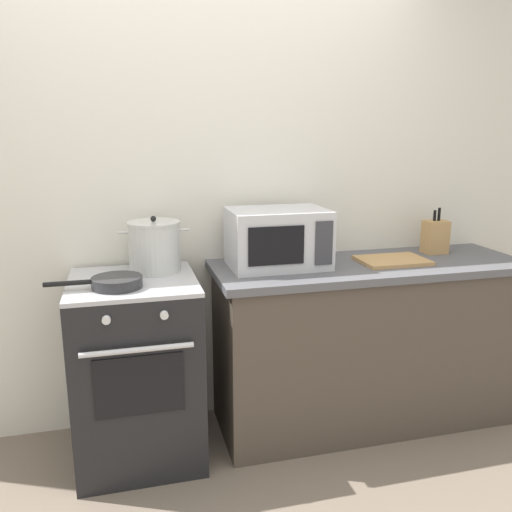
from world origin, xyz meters
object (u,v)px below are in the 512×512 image
stove (137,369)px  cutting_board (392,260)px  frying_pan (115,282)px  stock_pot (155,246)px  knife_block (435,237)px  microwave (277,238)px

stove → cutting_board: size_ratio=2.56×
frying_pan → stove: bearing=55.4°
stock_pot → frying_pan: stock_pot is taller
stove → frying_pan: size_ratio=2.16×
stove → frying_pan: bearing=-124.6°
cutting_board → frying_pan: bearing=-175.5°
knife_block → frying_pan: bearing=-171.9°
stock_pot → knife_block: (1.59, 0.01, -0.03)m
stove → knife_block: 1.80m
knife_block → cutting_board: bearing=-157.8°
frying_pan → microwave: 0.85m
stove → stock_pot: (0.12, 0.13, 0.59)m
cutting_board → knife_block: 0.38m
stove → microwave: (0.74, 0.08, 0.61)m
microwave → knife_block: bearing=3.7°
knife_block → stove: bearing=-175.3°
stove → microwave: microwave is taller
microwave → cutting_board: (0.62, -0.08, -0.14)m
stove → stock_pot: stock_pot is taller
stock_pot → knife_block: 1.59m
frying_pan → knife_block: (1.79, 0.25, 0.07)m
stove → cutting_board: cutting_board is taller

